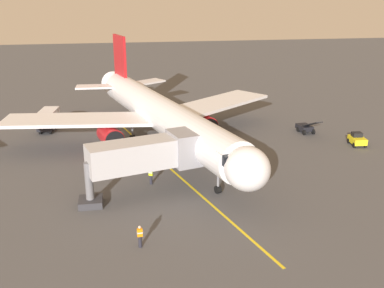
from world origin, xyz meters
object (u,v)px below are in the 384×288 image
at_px(box_truck_starboard_side, 48,120).
at_px(jet_bridge, 151,154).
at_px(ground_crew_marshaller, 140,236).
at_px(ground_crew_wing_walker, 151,175).
at_px(airplane, 161,114).
at_px(belt_loader_near_nose, 306,127).
at_px(tug_portside, 357,140).

bearing_deg(box_truck_starboard_side, jet_bridge, 118.13).
distance_m(ground_crew_marshaller, ground_crew_wing_walker, 11.13).
distance_m(airplane, jet_bridge, 12.50).
height_order(jet_bridge, belt_loader_near_nose, jet_bridge).
bearing_deg(jet_bridge, box_truck_starboard_side, -61.87).
xyz_separation_m(ground_crew_marshaller, belt_loader_near_nose, (-22.60, -23.92, -0.17)).
distance_m(airplane, belt_loader_near_nose, 19.30).
relative_size(airplane, jet_bridge, 3.46).
xyz_separation_m(jet_bridge, belt_loader_near_nose, (-20.95, -15.00, -3.05)).
bearing_deg(box_truck_starboard_side, ground_crew_wing_walker, 120.66).
relative_size(tug_portside, box_truck_starboard_side, 0.50).
relative_size(jet_bridge, belt_loader_near_nose, 2.45).
bearing_deg(box_truck_starboard_side, tug_portside, 161.15).
distance_m(tug_portside, box_truck_starboard_side, 38.72).
height_order(jet_bridge, tug_portside, jet_bridge).
bearing_deg(tug_portside, box_truck_starboard_side, -18.85).
xyz_separation_m(jet_bridge, tug_portside, (-24.97, -9.31, -3.06)).
xyz_separation_m(jet_bridge, ground_crew_wing_walker, (-0.04, -2.08, -2.88)).
relative_size(ground_crew_marshaller, tug_portside, 0.70).
xyz_separation_m(belt_loader_near_nose, tug_portside, (-4.03, 5.69, -0.01)).
bearing_deg(jet_bridge, ground_crew_wing_walker, -91.06).
xyz_separation_m(airplane, ground_crew_marshaller, (3.77, 21.24, -3.12)).
height_order(airplane, ground_crew_marshaller, airplane).
relative_size(ground_crew_wing_walker, belt_loader_near_nose, 0.37).
bearing_deg(ground_crew_wing_walker, box_truck_starboard_side, -59.34).
bearing_deg(ground_crew_marshaller, box_truck_starboard_side, -71.96).
xyz_separation_m(airplane, belt_loader_near_nose, (-18.83, -2.69, -3.29)).
xyz_separation_m(belt_loader_near_nose, box_truck_starboard_side, (32.61, -6.82, 0.67)).
relative_size(jet_bridge, tug_portside, 4.71).
xyz_separation_m(airplane, ground_crew_wing_walker, (2.08, 10.23, -3.12)).
bearing_deg(airplane, box_truck_starboard_side, -34.60).
height_order(tug_portside, box_truck_starboard_side, box_truck_starboard_side).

